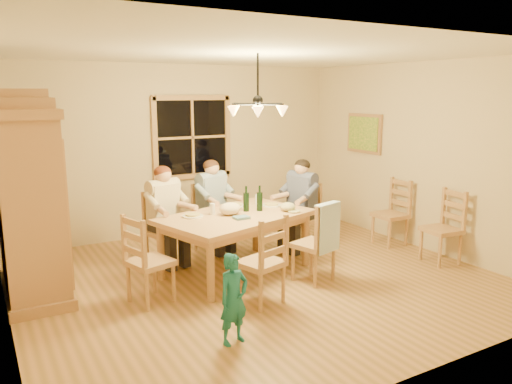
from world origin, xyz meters
TOP-DOWN VIEW (x-y plane):
  - floor at (0.00, 0.00)m, footprint 5.50×5.50m
  - ceiling at (0.00, 0.00)m, footprint 5.50×5.00m
  - wall_back at (0.00, 2.50)m, footprint 5.50×0.02m
  - wall_right at (2.75, 0.00)m, footprint 0.02×5.00m
  - window at (0.20, 2.47)m, footprint 1.30×0.06m
  - painting at (2.71, 1.20)m, footprint 0.06×0.78m
  - chandelier at (-0.00, 0.00)m, footprint 0.77×0.68m
  - armoire at (-2.42, 0.84)m, footprint 0.66×1.40m
  - dining_table at (-0.12, 0.34)m, footprint 2.09×1.59m
  - chair_far_left at (-0.80, 1.06)m, footprint 0.54×0.52m
  - chair_far_right at (-0.01, 1.28)m, footprint 0.54×0.52m
  - chair_near_left at (-0.32, -0.62)m, footprint 0.54×0.52m
  - chair_near_right at (0.57, -0.37)m, footprint 0.54×0.52m
  - chair_end_left at (-1.35, -0.01)m, footprint 0.52×0.54m
  - chair_end_right at (1.12, 0.69)m, footprint 0.52×0.54m
  - adult_woman at (-0.80, 1.06)m, footprint 0.48×0.51m
  - adult_plaid_man at (-0.01, 1.28)m, footprint 0.48×0.51m
  - adult_slate_man at (1.12, 0.69)m, footprint 0.51×0.48m
  - towel at (0.62, -0.55)m, footprint 0.39×0.20m
  - wine_bottle_a at (0.08, 0.43)m, footprint 0.08×0.08m
  - wine_bottle_b at (0.24, 0.37)m, footprint 0.08×0.08m
  - plate_woman at (-0.64, 0.50)m, footprint 0.26×0.26m
  - plate_plaid at (0.09, 0.75)m, footprint 0.26×0.26m
  - plate_slate at (0.52, 0.52)m, footprint 0.26×0.26m
  - wine_glass_a at (-0.37, 0.49)m, footprint 0.06×0.06m
  - wine_glass_b at (0.40, 0.69)m, footprint 0.06×0.06m
  - cap at (0.55, 0.18)m, footprint 0.20×0.20m
  - napkin at (-0.16, 0.11)m, footprint 0.21×0.18m
  - cloth_bundle at (-0.19, 0.37)m, footprint 0.28×0.22m
  - child at (-0.99, -1.27)m, footprint 0.34×0.26m
  - chair_spare_front at (2.45, -0.69)m, footprint 0.47×0.49m
  - chair_spare_back at (2.45, 0.26)m, footprint 0.43×0.45m

SIDE VIEW (x-z plane):
  - floor at x=0.00m, z-range 0.00..0.00m
  - chair_far_left at x=-0.80m, z-range -0.19..0.80m
  - chair_far_right at x=-0.01m, z-range -0.19..0.80m
  - chair_near_left at x=-0.32m, z-range -0.19..0.80m
  - chair_near_right at x=0.57m, z-range -0.19..0.80m
  - chair_end_left at x=-1.35m, z-range -0.19..0.80m
  - chair_end_right at x=1.12m, z-range -0.19..0.80m
  - chair_spare_front at x=2.45m, z-range -0.19..0.80m
  - chair_spare_back at x=2.45m, z-range -0.19..0.80m
  - child at x=-0.99m, z-range 0.00..0.85m
  - dining_table at x=-0.12m, z-range 0.28..1.04m
  - towel at x=0.62m, z-range 0.41..0.99m
  - plate_woman at x=-0.64m, z-range 0.76..0.78m
  - plate_plaid at x=0.09m, z-range 0.76..0.78m
  - plate_slate at x=0.52m, z-range 0.76..0.78m
  - napkin at x=-0.16m, z-range 0.76..0.79m
  - cap at x=0.55m, z-range 0.76..0.87m
  - wine_glass_a at x=-0.37m, z-range 0.76..0.90m
  - wine_glass_b at x=0.40m, z-range 0.76..0.90m
  - cloth_bundle at x=-0.19m, z-range 0.76..0.91m
  - adult_woman at x=-0.80m, z-range 0.40..1.28m
  - adult_plaid_man at x=-0.01m, z-range 0.40..1.28m
  - adult_slate_man at x=1.12m, z-range 0.40..1.28m
  - wine_bottle_a at x=0.08m, z-range 0.76..1.09m
  - wine_bottle_b at x=0.24m, z-range 0.76..1.09m
  - armoire at x=-2.42m, z-range -0.09..2.21m
  - wall_back at x=0.00m, z-range 0.00..2.70m
  - wall_right at x=2.75m, z-range 0.00..2.70m
  - window at x=0.20m, z-range 0.90..2.20m
  - painting at x=2.71m, z-range 1.28..1.92m
  - chandelier at x=0.00m, z-range 1.72..2.43m
  - ceiling at x=0.00m, z-range 2.69..2.71m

